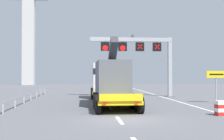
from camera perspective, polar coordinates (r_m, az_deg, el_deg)
The scene contains 9 objects.
ground at distance 16.15m, azimuth 2.89°, elevation -9.78°, with size 112.00×112.00×0.00m, color #5B5B60.
lane_markings at distance 43.08m, azimuth -2.93°, elevation -4.22°, with size 0.20×68.96×0.01m.
edge_line_right at distance 29.16m, azimuth 11.62°, elevation -5.78°, with size 0.20×63.00×0.01m, color silver.
overhead_lane_gantry at distance 32.03m, azimuth 6.17°, elevation 4.05°, with size 9.47×0.90×6.94m.
heavy_haul_truck_yellow at distance 25.26m, azimuth -0.64°, elevation -2.05°, with size 3.08×14.08×5.30m.
exit_sign_yellow at distance 26.21m, azimuth 20.22°, elevation -1.56°, with size 1.76×0.15×2.80m.
crash_barrier_striped at distance 18.66m, azimuth 21.57°, elevation -7.13°, with size 1.02×0.54×0.90m.
guardrail_left at distance 26.58m, azimuth -16.68°, elevation -5.04°, with size 0.13×24.42×0.76m.
bridge_pylon_distant at distance 72.66m, azimuth -16.39°, elevation 11.10°, with size 9.00×2.00×34.34m.
Camera 1 is at (-2.30, -15.79, 2.49)m, focal length 45.48 mm.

